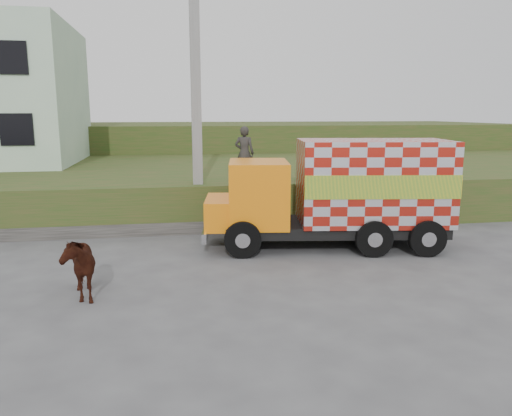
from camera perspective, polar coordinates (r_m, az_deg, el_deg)
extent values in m
plane|color=#474749|center=(11.93, -0.42, -7.38)|extent=(120.00, 120.00, 0.00)
cube|color=#284B19|center=(21.47, -4.73, 2.86)|extent=(40.00, 12.00, 1.50)
cube|color=#284B19|center=(33.30, -6.57, 6.98)|extent=(40.00, 12.00, 3.00)
cube|color=#595651|center=(15.78, -10.09, -2.23)|extent=(16.00, 0.50, 0.40)
cube|color=gray|center=(15.80, -6.85, 11.77)|extent=(0.30, 0.30, 8.00)
cube|color=black|center=(14.20, 8.85, -2.13)|extent=(6.20, 2.77, 0.31)
cube|color=orange|center=(13.79, 0.29, 1.72)|extent=(1.86, 2.23, 1.76)
cube|color=orange|center=(13.89, -3.89, -0.45)|extent=(1.14, 1.96, 0.79)
cube|color=silver|center=(14.20, 13.21, 2.96)|extent=(4.31, 2.67, 2.29)
cube|color=yellow|center=(13.17, 14.37, 2.30)|extent=(4.02, 0.61, 0.62)
cube|color=yellow|center=(15.23, 12.20, 3.52)|extent=(4.02, 0.61, 0.62)
cube|color=silver|center=(14.03, -5.67, -2.58)|extent=(0.42, 2.02, 0.26)
cylinder|color=black|center=(13.01, -1.52, -3.60)|extent=(1.00, 0.44, 0.97)
cylinder|color=black|center=(14.98, -1.52, -1.66)|extent=(1.00, 0.44, 0.97)
cylinder|color=black|center=(13.45, 13.30, -3.41)|extent=(1.00, 0.44, 0.97)
cylinder|color=black|center=(15.36, 11.41, -1.56)|extent=(1.00, 0.44, 0.97)
cylinder|color=black|center=(13.87, 18.95, -3.28)|extent=(1.00, 0.44, 0.97)
cylinder|color=black|center=(15.73, 16.42, -1.49)|extent=(1.00, 0.44, 0.97)
imported|color=#381F0E|center=(10.87, -19.85, -6.13)|extent=(1.14, 1.75, 1.36)
imported|color=#292724|center=(16.72, -1.33, 6.29)|extent=(0.76, 0.64, 1.79)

